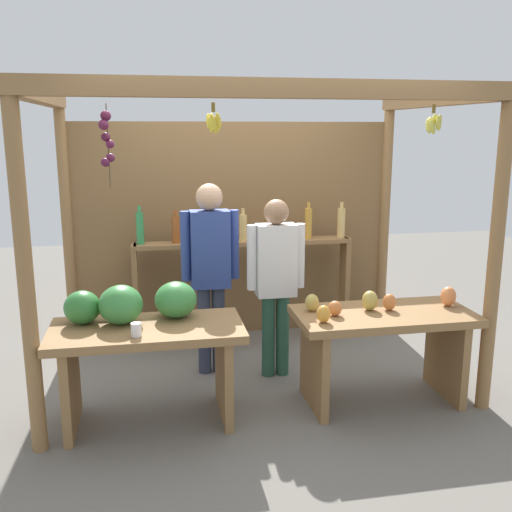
# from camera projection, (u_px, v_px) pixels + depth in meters

# --- Properties ---
(ground_plane) EXTENTS (12.00, 12.00, 0.00)m
(ground_plane) POSITION_uv_depth(u_px,v_px,m) (252.00, 370.00, 4.97)
(ground_plane) COLOR slate
(ground_plane) RESTS_ON ground
(market_stall) EXTENTS (3.27, 2.07, 2.34)m
(market_stall) POSITION_uv_depth(u_px,v_px,m) (242.00, 207.00, 5.13)
(market_stall) COLOR olive
(market_stall) RESTS_ON ground
(fruit_counter_left) EXTENTS (1.32, 0.65, 0.98)m
(fruit_counter_left) POSITION_uv_depth(u_px,v_px,m) (142.00, 333.00, 4.02)
(fruit_counter_left) COLOR olive
(fruit_counter_left) RESTS_ON ground
(fruit_counter_right) EXTENTS (1.32, 0.64, 0.86)m
(fruit_counter_right) POSITION_uv_depth(u_px,v_px,m) (382.00, 334.00, 4.31)
(fruit_counter_right) COLOR olive
(fruit_counter_right) RESTS_ON ground
(bottle_shelf_unit) EXTENTS (2.10, 0.22, 1.36)m
(bottle_shelf_unit) POSITION_uv_depth(u_px,v_px,m) (244.00, 259.00, 5.51)
(bottle_shelf_unit) COLOR olive
(bottle_shelf_unit) RESTS_ON ground
(vendor_man) EXTENTS (0.48, 0.22, 1.61)m
(vendor_man) POSITION_uv_depth(u_px,v_px,m) (210.00, 262.00, 4.74)
(vendor_man) COLOR #31374D
(vendor_man) RESTS_ON ground
(vendor_woman) EXTENTS (0.48, 0.20, 1.49)m
(vendor_woman) POSITION_uv_depth(u_px,v_px,m) (276.00, 273.00, 4.70)
(vendor_woman) COLOR #295543
(vendor_woman) RESTS_ON ground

